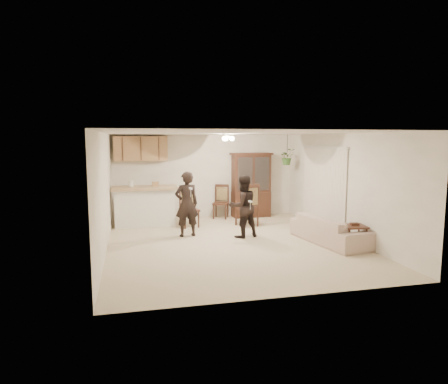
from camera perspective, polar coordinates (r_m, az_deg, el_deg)
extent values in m
plane|color=#C2B093|center=(9.21, 1.06, -7.31)|extent=(6.50, 6.50, 0.00)
cube|color=silver|center=(8.91, 1.10, 8.44)|extent=(5.50, 6.50, 0.02)
cube|color=white|center=(12.13, -2.72, 2.27)|extent=(5.50, 0.02, 2.50)
cube|color=white|center=(5.92, 8.90, -3.35)|extent=(5.50, 0.02, 2.50)
cube|color=white|center=(8.72, -16.72, -0.10)|extent=(0.02, 6.50, 2.50)
cube|color=white|center=(10.01, 16.52, 0.86)|extent=(0.02, 6.50, 2.50)
cube|color=silver|center=(11.14, -11.24, -2.22)|extent=(1.60, 0.55, 1.00)
cube|color=tan|center=(11.06, -11.31, 0.58)|extent=(1.75, 0.70, 0.08)
cube|color=brown|center=(11.71, -11.82, 6.10)|extent=(1.50, 0.34, 0.70)
imported|color=#366127|center=(11.92, 9.00, 4.99)|extent=(0.43, 0.37, 0.48)
cylinder|color=black|center=(11.91, 9.03, 6.55)|extent=(0.01, 0.01, 0.65)
imported|color=beige|center=(9.49, 14.89, -4.85)|extent=(1.02, 1.97, 0.73)
imported|color=black|center=(9.73, -5.36, -1.13)|extent=(0.71, 0.51, 1.80)
imported|color=black|center=(9.64, 2.70, -2.54)|extent=(0.76, 0.65, 1.35)
cube|color=#341D12|center=(12.28, 3.86, -1.76)|extent=(1.17, 0.52, 0.76)
cube|color=#341D12|center=(12.16, 3.90, 2.68)|extent=(1.16, 0.46, 1.14)
cube|color=silver|center=(12.16, 3.90, 2.68)|extent=(0.99, 0.07, 1.00)
cube|color=#341D12|center=(12.12, 3.93, 5.47)|extent=(1.26, 0.54, 0.06)
cube|color=#341D12|center=(9.05, 18.13, -4.67)|extent=(0.53, 0.53, 0.04)
cube|color=#341D12|center=(9.13, 18.04, -6.89)|extent=(0.45, 0.45, 0.03)
cube|color=#341D12|center=(9.04, 18.15, -4.38)|extent=(0.18, 0.14, 0.06)
cube|color=#341D12|center=(10.83, -4.96, -2.58)|extent=(0.54, 0.54, 0.05)
cube|color=tan|center=(10.79, -4.98, -1.11)|extent=(0.34, 0.10, 0.40)
cube|color=#341D12|center=(10.75, -4.99, 0.27)|extent=(0.42, 0.12, 0.08)
cube|color=#341D12|center=(11.99, -0.47, -1.66)|extent=(0.59, 0.59, 0.05)
cube|color=tan|center=(11.95, -0.48, -0.38)|extent=(0.32, 0.17, 0.39)
cube|color=#341D12|center=(11.91, -0.48, 0.82)|extent=(0.39, 0.20, 0.08)
cube|color=#341D12|center=(10.93, 3.29, -2.18)|extent=(0.65, 0.65, 0.06)
cube|color=tan|center=(10.88, 3.30, -0.54)|extent=(0.38, 0.16, 0.45)
cube|color=#341D12|center=(10.84, 3.31, 1.00)|extent=(0.47, 0.19, 0.09)
cube|color=white|center=(9.33, -4.78, 0.50)|extent=(0.06, 0.14, 0.04)
cube|color=white|center=(9.30, 3.79, -1.34)|extent=(0.07, 0.14, 0.04)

